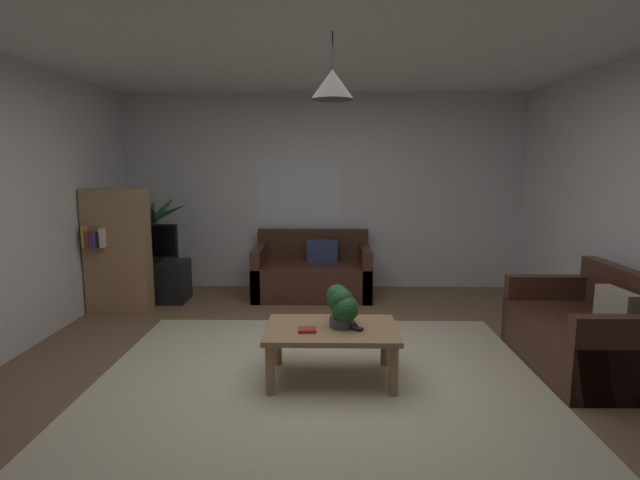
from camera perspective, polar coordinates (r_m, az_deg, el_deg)
name	(u,v)px	position (r m, az deg, el deg)	size (l,w,h in m)	color
floor	(319,378)	(3.99, -0.07, -15.89)	(5.32, 5.78, 0.02)	brown
rug	(319,388)	(3.81, -0.12, -16.96)	(3.46, 3.18, 0.01)	beige
wall_back	(323,192)	(6.56, 0.36, 5.64)	(5.44, 0.06, 2.59)	silver
ceiling	(319,31)	(3.75, -0.08, 23.37)	(5.32, 5.78, 0.02)	white
window_pane	(299,193)	(6.54, -2.50, 5.54)	(1.11, 0.01, 0.90)	white
couch_under_window	(313,274)	(6.20, -0.88, -4.07)	(1.46, 0.83, 0.82)	#47281E
couch_right_side	(587,336)	(4.58, 28.92, -9.87)	(0.83, 1.34, 0.82)	#47281E
coffee_table	(331,336)	(3.82, 1.35, -11.17)	(1.01, 0.66, 0.42)	#A87F56
book_on_table_0	(307,330)	(3.71, -1.52, -10.52)	(0.13, 0.11, 0.02)	#B22D2D
remote_on_table_0	(353,328)	(3.76, 3.88, -10.27)	(0.05, 0.16, 0.02)	black
remote_on_table_1	(352,323)	(3.87, 3.77, -9.72)	(0.05, 0.16, 0.02)	black
potted_plant_on_table	(342,305)	(3.75, 2.55, -7.60)	(0.25, 0.24, 0.33)	#4C4C51
tv_stand	(151,281)	(6.32, -19.29, -4.56)	(0.90, 0.44, 0.50)	black
tv	(148,242)	(6.21, -19.59, -0.28)	(0.72, 0.16, 0.46)	black
potted_palm_corner	(152,243)	(6.67, -19.16, -0.34)	(0.95, 0.90, 1.36)	brown
bookshelf_corner	(117,251)	(5.88, -22.75, -1.21)	(0.70, 0.31, 1.40)	#A87F56
pendant_lamp	(332,84)	(3.63, 1.47, 17.83)	(0.31, 0.31, 0.47)	black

